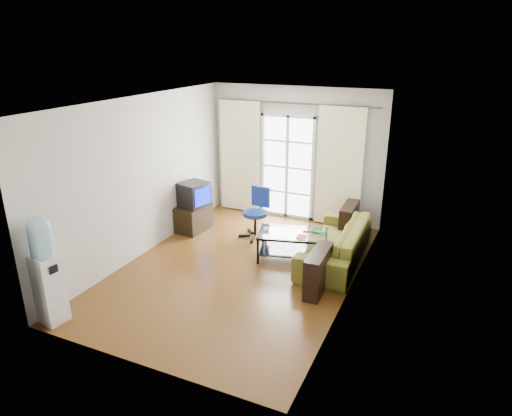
{
  "coord_description": "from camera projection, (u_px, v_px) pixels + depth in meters",
  "views": [
    {
      "loc": [
        2.99,
        -5.99,
        3.51
      ],
      "look_at": [
        0.13,
        0.35,
        0.96
      ],
      "focal_mm": 32.0,
      "sensor_mm": 36.0,
      "label": 1
    }
  ],
  "objects": [
    {
      "name": "tv_stand",
      "position": [
        194.0,
        218.0,
        8.92
      ],
      "size": [
        0.52,
        0.73,
        0.51
      ],
      "primitive_type": "cube",
      "rotation": [
        0.0,
        0.0,
        -0.09
      ],
      "color": "black",
      "rests_on": "floor"
    },
    {
      "name": "ceiling",
      "position": [
        238.0,
        101.0,
        6.56
      ],
      "size": [
        5.2,
        5.2,
        0.0
      ],
      "primitive_type": "plane",
      "rotation": [
        3.14,
        0.0,
        0.0
      ],
      "color": "white",
      "rests_on": "wall_back"
    },
    {
      "name": "curtain_rod",
      "position": [
        295.0,
        103.0,
        8.81
      ],
      "size": [
        3.3,
        0.04,
        0.04
      ],
      "primitive_type": "cylinder",
      "rotation": [
        0.0,
        1.57,
        0.0
      ],
      "color": "#4C3F2D",
      "rests_on": "wall_back"
    },
    {
      "name": "book",
      "position": [
        297.0,
        236.0,
        7.52
      ],
      "size": [
        0.19,
        0.23,
        0.02
      ],
      "primitive_type": "imported",
      "rotation": [
        0.0,
        0.0,
        0.12
      ],
      "color": "#A8141B",
      "rests_on": "coffee_table"
    },
    {
      "name": "task_chair",
      "position": [
        256.0,
        222.0,
        8.64
      ],
      "size": [
        0.7,
        0.7,
        0.94
      ],
      "rotation": [
        0.0,
        0.0,
        -0.1
      ],
      "color": "black",
      "rests_on": "floor"
    },
    {
      "name": "bowl",
      "position": [
        317.0,
        231.0,
        7.69
      ],
      "size": [
        0.27,
        0.27,
        0.06
      ],
      "primitive_type": "imported",
      "rotation": [
        0.0,
        0.0,
        -0.04
      ],
      "color": "#31893D",
      "rests_on": "coffee_table"
    },
    {
      "name": "radiator",
      "position": [
        330.0,
        208.0,
        9.21
      ],
      "size": [
        0.64,
        0.12,
        0.64
      ],
      "primitive_type": "cube",
      "color": "gray",
      "rests_on": "floor"
    },
    {
      "name": "coffee_table",
      "position": [
        293.0,
        242.0,
        7.74
      ],
      "size": [
        1.3,
        0.95,
        0.47
      ],
      "rotation": [
        0.0,
        0.0,
        0.26
      ],
      "color": "silver",
      "rests_on": "floor"
    },
    {
      "name": "french_door",
      "position": [
        287.0,
        167.0,
        9.35
      ],
      "size": [
        1.16,
        0.06,
        2.15
      ],
      "color": "white",
      "rests_on": "wall_back"
    },
    {
      "name": "remote",
      "position": [
        308.0,
        231.0,
        7.72
      ],
      "size": [
        0.17,
        0.1,
        0.02
      ],
      "primitive_type": "cube",
      "rotation": [
        0.0,
        0.0,
        0.4
      ],
      "color": "black",
      "rests_on": "coffee_table"
    },
    {
      "name": "wall_back",
      "position": [
        295.0,
        154.0,
        9.25
      ],
      "size": [
        3.6,
        0.02,
        2.7
      ],
      "primitive_type": "cube",
      "color": "beige",
      "rests_on": "floor"
    },
    {
      "name": "curtain_left",
      "position": [
        240.0,
        157.0,
        9.66
      ],
      "size": [
        0.9,
        0.07,
        2.35
      ],
      "primitive_type": "cube",
      "color": "#FFFECD",
      "rests_on": "curtain_rod"
    },
    {
      "name": "curtain_right",
      "position": [
        339.0,
        168.0,
        8.83
      ],
      "size": [
        0.9,
        0.07,
        2.35
      ],
      "primitive_type": "cube",
      "color": "#FFFECD",
      "rests_on": "curtain_rod"
    },
    {
      "name": "wall_right",
      "position": [
        355.0,
        207.0,
        6.33
      ],
      "size": [
        0.02,
        5.2,
        2.7
      ],
      "primitive_type": "cube",
      "color": "beige",
      "rests_on": "floor"
    },
    {
      "name": "water_cooler",
      "position": [
        46.0,
        268.0,
        5.82
      ],
      "size": [
        0.35,
        0.35,
        1.5
      ],
      "rotation": [
        0.0,
        0.0,
        -0.15
      ],
      "color": "silver",
      "rests_on": "floor"
    },
    {
      "name": "sofa",
      "position": [
        335.0,
        242.0,
        7.7
      ],
      "size": [
        2.23,
        0.97,
        0.64
      ],
      "primitive_type": "imported",
      "rotation": [
        0.0,
        0.0,
        -1.54
      ],
      "color": "brown",
      "rests_on": "floor"
    },
    {
      "name": "crt_tv",
      "position": [
        193.0,
        194.0,
        8.78
      ],
      "size": [
        0.59,
        0.6,
        0.46
      ],
      "rotation": [
        0.0,
        0.0,
        -0.25
      ],
      "color": "black",
      "rests_on": "tv_stand"
    },
    {
      "name": "floor",
      "position": [
        240.0,
        268.0,
        7.49
      ],
      "size": [
        5.2,
        5.2,
        0.0
      ],
      "primitive_type": "plane",
      "color": "brown",
      "rests_on": "ground"
    },
    {
      "name": "wall_front",
      "position": [
        130.0,
        260.0,
        4.8
      ],
      "size": [
        3.6,
        0.02,
        2.7
      ],
      "primitive_type": "cube",
      "color": "beige",
      "rests_on": "floor"
    },
    {
      "name": "wall_left",
      "position": [
        144.0,
        177.0,
        7.72
      ],
      "size": [
        0.02,
        5.2,
        2.7
      ],
      "primitive_type": "cube",
      "color": "beige",
      "rests_on": "floor"
    }
  ]
}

